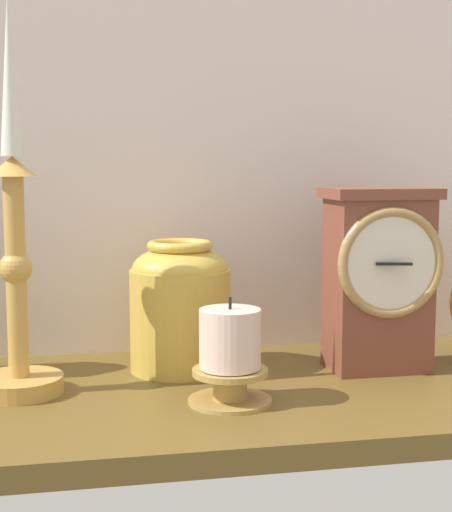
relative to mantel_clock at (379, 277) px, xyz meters
The scene contains 6 objects.
ground_plane 22.80cm from the mantel_clock, behind, with size 100.00×36.00×2.40cm, color brown.
back_wall 32.66cm from the mantel_clock, 141.45° to the left, with size 120.00×2.00×65.00cm, color silver.
mantel_clock is the anchor object (origin of this frame).
candlestick_tall_left 39.88cm from the mantel_clock, behind, with size 9.03×9.03×39.92cm.
brass_vase_jar 22.86cm from the mantel_clock, 168.38° to the left, with size 11.48×11.48×14.91cm.
pillar_candle_front 21.97cm from the mantel_clock, 155.40° to the right, with size 8.35×8.35×10.62cm.
Camera 1 is at (-14.99, -78.41, 23.57)cm, focal length 54.29 mm.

